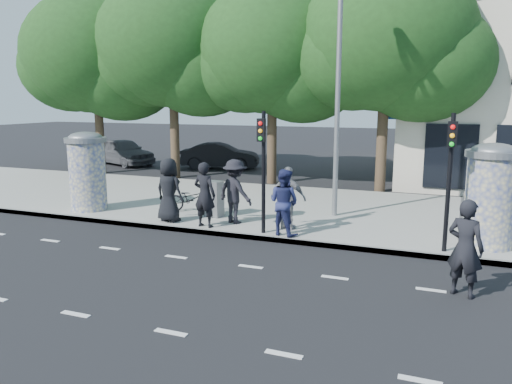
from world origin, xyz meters
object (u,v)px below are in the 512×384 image
at_px(ped_a, 169,190).
at_px(man_road, 465,248).
at_px(ped_e, 288,198).
at_px(car_left, 123,152).
at_px(ped_d, 235,191).
at_px(ad_column_left, 87,169).
at_px(bicycle, 192,198).
at_px(car_mid, 220,156).
at_px(street_lamp, 338,68).
at_px(cabinet_left, 214,199).
at_px(traffic_pole_far, 450,168).
at_px(ad_column_right, 491,193).
at_px(ped_c, 284,202).
at_px(traffic_pole_near, 263,160).
at_px(ped_b, 205,195).
at_px(cabinet_right, 473,221).

distance_m(ped_a, man_road, 8.77).
relative_size(ped_e, car_left, 0.40).
xyz_separation_m(ped_d, car_left, (-12.20, 11.17, -0.33)).
bearing_deg(ad_column_left, ped_e, -0.34).
height_order(bicycle, car_mid, car_mid).
bearing_deg(car_left, man_road, -105.17).
height_order(street_lamp, man_road, street_lamp).
bearing_deg(cabinet_left, car_left, 146.57).
xyz_separation_m(ped_d, car_mid, (-6.13, 11.83, -0.41)).
relative_size(ped_a, car_left, 0.42).
height_order(ped_e, car_mid, ped_e).
xyz_separation_m(car_left, car_mid, (6.07, 0.65, -0.07)).
relative_size(ped_a, bicycle, 1.16).
distance_m(ped_a, car_left, 15.58).
height_order(traffic_pole_far, bicycle, traffic_pole_far).
height_order(ped_d, ped_e, ped_d).
distance_m(ad_column_right, ped_c, 5.29).
relative_size(traffic_pole_near, ped_b, 1.76).
distance_m(ad_column_right, ped_a, 8.99).
xyz_separation_m(ped_c, man_road, (4.58, -2.51, -0.09)).
distance_m(traffic_pole_far, car_left, 21.84).
bearing_deg(man_road, ad_column_right, -76.35).
relative_size(ad_column_left, ped_d, 1.36).
xyz_separation_m(ad_column_right, man_road, (-0.62, -3.36, -0.55)).
xyz_separation_m(street_lamp, ped_b, (-3.24, -2.78, -3.68)).
distance_m(ped_a, ped_d, 2.04).
bearing_deg(ad_column_right, street_lamp, 156.27).
xyz_separation_m(ad_column_right, street_lamp, (-4.40, 1.93, 3.26)).
bearing_deg(bicycle, cabinet_right, -114.21).
xyz_separation_m(ped_c, bicycle, (-3.79, 1.65, -0.48)).
relative_size(cabinet_right, car_left, 0.26).
bearing_deg(car_mid, man_road, -156.23).
xyz_separation_m(traffic_pole_far, cabinet_right, (0.65, 1.12, -1.49)).
bearing_deg(car_left, ad_column_left, -126.24).
bearing_deg(man_road, car_mid, -26.29).
height_order(ad_column_right, car_left, ad_column_right).
relative_size(ped_c, man_road, 0.94).
bearing_deg(ad_column_right, ped_d, -179.21).
bearing_deg(car_left, ad_column_right, -97.31).
bearing_deg(car_mid, street_lamp, -154.19).
relative_size(ped_a, ped_b, 1.01).
relative_size(ped_b, ped_e, 1.05).
relative_size(traffic_pole_far, ped_d, 1.75).
height_order(ad_column_right, traffic_pole_far, traffic_pole_far).
bearing_deg(car_left, traffic_pole_far, -100.69).
distance_m(street_lamp, ped_d, 4.94).
height_order(ped_d, cabinet_left, ped_d).
bearing_deg(ped_a, traffic_pole_near, -174.19).
bearing_deg(cabinet_right, ped_b, 172.30).
bearing_deg(traffic_pole_far, ped_d, 172.31).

